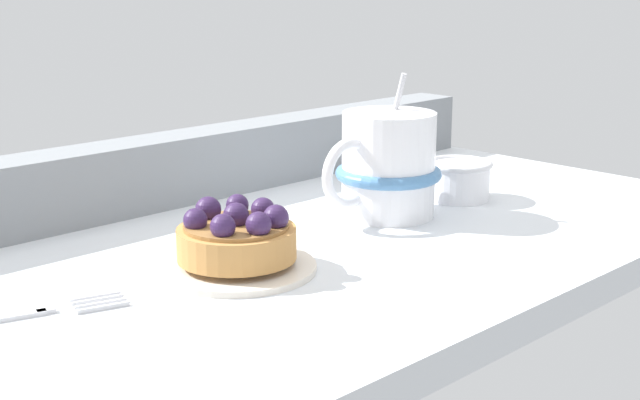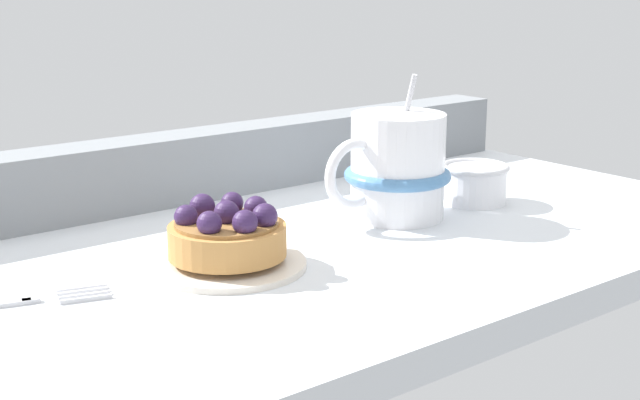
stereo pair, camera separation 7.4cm
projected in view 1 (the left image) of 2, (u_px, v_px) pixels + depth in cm
name	position (u px, v px, depth cm)	size (l,w,h in cm)	color
ground_plane	(288.00, 263.00, 72.87)	(86.87, 42.38, 2.56)	silver
window_rail_back	(154.00, 172.00, 84.64)	(85.13, 5.03, 6.48)	gray
dessert_plate	(237.00, 265.00, 66.97)	(11.94, 11.94, 0.99)	silver
raspberry_tart	(237.00, 236.00, 66.41)	(8.91, 8.91, 4.28)	#B77F42
coffee_mug	(387.00, 166.00, 80.78)	(13.12, 9.65, 12.91)	white
dessert_fork	(1.00, 317.00, 57.45)	(16.43, 6.31, 0.60)	silver
sugar_bowl	(457.00, 178.00, 87.42)	(6.59, 6.59, 3.81)	white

